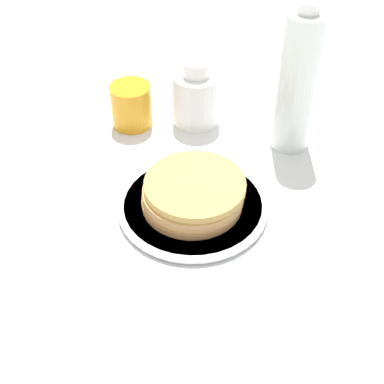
{
  "coord_description": "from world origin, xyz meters",
  "views": [
    {
      "loc": [
        -0.35,
        0.44,
        0.56
      ],
      "look_at": [
        0.0,
        -0.02,
        0.03
      ],
      "focal_mm": 50.0,
      "sensor_mm": 36.0,
      "label": 1
    }
  ],
  "objects_px": {
    "pancake_stack": "(193,193)",
    "water_bottle_near": "(297,83)",
    "juice_glass": "(131,105)",
    "cream_jug": "(196,96)",
    "plate": "(192,205)"
  },
  "relations": [
    {
      "from": "pancake_stack",
      "to": "water_bottle_near",
      "type": "bearing_deg",
      "value": -98.2
    },
    {
      "from": "juice_glass",
      "to": "cream_jug",
      "type": "bearing_deg",
      "value": -138.15
    },
    {
      "from": "pancake_stack",
      "to": "plate",
      "type": "bearing_deg",
      "value": 48.31
    },
    {
      "from": "plate",
      "to": "water_bottle_near",
      "type": "xyz_separation_m",
      "value": [
        -0.03,
        -0.23,
        0.11
      ]
    },
    {
      "from": "pancake_stack",
      "to": "juice_glass",
      "type": "distance_m",
      "value": 0.25
    },
    {
      "from": "plate",
      "to": "cream_jug",
      "type": "relative_size",
      "value": 1.87
    },
    {
      "from": "pancake_stack",
      "to": "cream_jug",
      "type": "xyz_separation_m",
      "value": [
        0.13,
        -0.19,
        0.02
      ]
    },
    {
      "from": "plate",
      "to": "cream_jug",
      "type": "bearing_deg",
      "value": -54.41
    },
    {
      "from": "cream_jug",
      "to": "water_bottle_near",
      "type": "relative_size",
      "value": 0.48
    },
    {
      "from": "cream_jug",
      "to": "pancake_stack",
      "type": "bearing_deg",
      "value": 125.97
    },
    {
      "from": "plate",
      "to": "water_bottle_near",
      "type": "bearing_deg",
      "value": -98.42
    },
    {
      "from": "water_bottle_near",
      "to": "juice_glass",
      "type": "bearing_deg",
      "value": 25.39
    },
    {
      "from": "cream_jug",
      "to": "plate",
      "type": "bearing_deg",
      "value": 125.59
    },
    {
      "from": "plate",
      "to": "water_bottle_near",
      "type": "relative_size",
      "value": 0.89
    },
    {
      "from": "juice_glass",
      "to": "water_bottle_near",
      "type": "bearing_deg",
      "value": -154.61
    }
  ]
}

